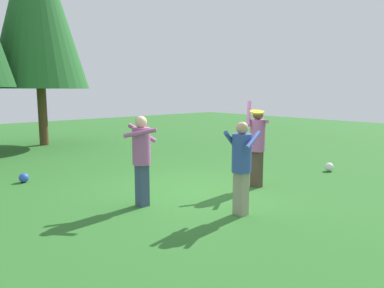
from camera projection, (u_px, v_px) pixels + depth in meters
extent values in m
plane|color=#2D6B28|center=(199.00, 192.00, 7.94)|extent=(40.00, 40.00, 0.00)
cube|color=#4C382D|center=(257.00, 169.00, 8.30)|extent=(0.19, 0.22, 0.82)
cylinder|color=#A85693|center=(258.00, 135.00, 8.19)|extent=(0.34, 0.34, 0.72)
sphere|color=brown|center=(258.00, 115.00, 8.12)|extent=(0.23, 0.23, 0.23)
cylinder|color=#A85693|center=(267.00, 122.00, 8.10)|extent=(0.54, 0.43, 0.13)
cylinder|color=#A85693|center=(249.00, 114.00, 8.16)|extent=(0.35, 0.29, 0.56)
cube|color=gray|center=(241.00, 193.00, 6.46)|extent=(0.19, 0.22, 0.77)
cylinder|color=#334C9E|center=(242.00, 153.00, 6.35)|extent=(0.34, 0.34, 0.67)
sphere|color=tan|center=(242.00, 128.00, 6.29)|extent=(0.22, 0.22, 0.22)
cylinder|color=#334C9E|center=(231.00, 140.00, 6.42)|extent=(0.51, 0.23, 0.39)
cylinder|color=#334C9E|center=(253.00, 140.00, 6.22)|extent=(0.56, 0.25, 0.28)
cube|color=#38476B|center=(142.00, 185.00, 6.95)|extent=(0.19, 0.22, 0.80)
cylinder|color=#A85693|center=(141.00, 146.00, 6.84)|extent=(0.34, 0.34, 0.70)
sphere|color=beige|center=(141.00, 122.00, 6.78)|extent=(0.23, 0.23, 0.23)
cylinder|color=#A85693|center=(142.00, 133.00, 7.01)|extent=(0.47, 0.40, 0.39)
cylinder|color=#A85693|center=(140.00, 133.00, 6.61)|extent=(0.51, 0.44, 0.19)
cylinder|color=yellow|center=(257.00, 112.00, 6.84)|extent=(0.37, 0.37, 0.07)
sphere|color=white|center=(329.00, 167.00, 9.93)|extent=(0.23, 0.23, 0.23)
sphere|color=blue|center=(24.00, 178.00, 8.73)|extent=(0.23, 0.23, 0.23)
cylinder|color=brown|center=(41.00, 94.00, 14.38)|extent=(0.34, 0.34, 4.05)
cone|color=#28662D|center=(36.00, 2.00, 13.87)|extent=(3.65, 3.65, 6.48)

